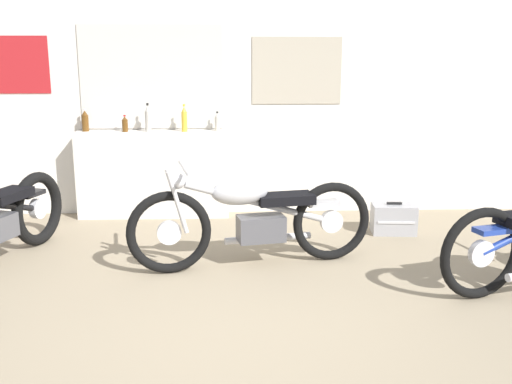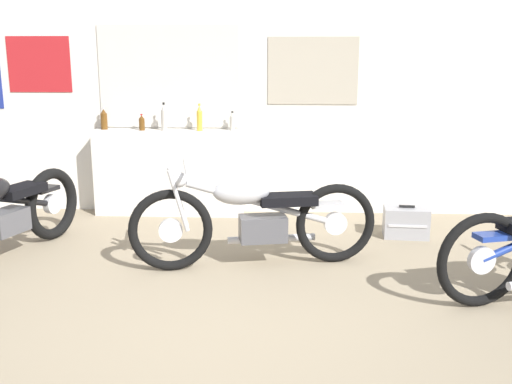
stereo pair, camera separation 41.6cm
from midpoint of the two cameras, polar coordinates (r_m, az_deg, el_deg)
The scene contains 10 objects.
ground_plane at distance 4.09m, azimuth -6.39°, elevation -13.14°, with size 24.00×24.00×0.00m, color gray.
wall_back at distance 6.74m, azimuth -5.07°, elevation 9.76°, with size 10.00×0.07×2.80m.
sill_counter at distance 6.77m, azimuth -11.49°, elevation 1.64°, with size 1.66×0.28×0.96m.
bottle_leftmost at distance 6.88m, azimuth -17.66°, elevation 6.44°, with size 0.07×0.07×0.25m.
bottle_left_center at distance 6.73m, azimuth -14.13°, elevation 6.26°, with size 0.06×0.06×0.18m.
bottle_center at distance 6.67m, azimuth -12.03°, elevation 6.80°, with size 0.06×0.06×0.31m.
bottle_right_center at distance 6.61m, azimuth -8.65°, elevation 6.84°, with size 0.06×0.06×0.30m.
bottle_rightmost at distance 6.63m, azimuth -5.51°, elevation 6.62°, with size 0.06×0.06×0.21m.
motorcycle_silver at distance 5.09m, azimuth -2.63°, elevation -2.48°, with size 2.10×0.71×0.90m.
hard_case_silver at distance 6.21m, azimuth 11.11°, elevation -2.53°, with size 0.46×0.32×0.32m.
Camera 1 is at (0.10, -3.66, 1.82)m, focal length 42.00 mm.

